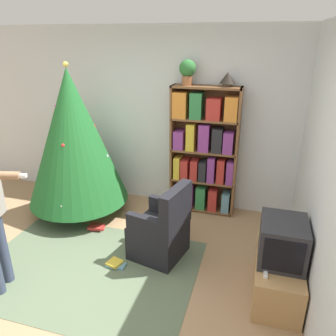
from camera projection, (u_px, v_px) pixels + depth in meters
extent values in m
plane|color=#9E7A56|center=(97.00, 295.00, 3.31)|extent=(14.00, 14.00, 0.00)
cube|color=silver|center=(162.00, 119.00, 4.85)|extent=(8.00, 0.10, 2.60)
cube|color=#56664C|center=(87.00, 268.00, 3.68)|extent=(2.42, 1.71, 0.01)
cube|color=brown|center=(173.00, 149.00, 4.75)|extent=(0.03, 0.27, 1.83)
cube|color=brown|center=(236.00, 155.00, 4.52)|extent=(0.03, 0.27, 1.83)
cube|color=brown|center=(207.00, 87.00, 4.30)|extent=(0.94, 0.27, 0.03)
cube|color=brown|center=(206.00, 149.00, 4.75)|extent=(0.94, 0.01, 1.83)
cube|color=brown|center=(202.00, 207.00, 4.96)|extent=(0.91, 0.27, 0.03)
cube|color=gold|center=(179.00, 195.00, 4.99)|extent=(0.14, 0.26, 0.29)
cube|color=#843889|center=(190.00, 195.00, 4.91)|extent=(0.11, 0.21, 0.34)
cube|color=#2D7A42|center=(201.00, 197.00, 4.88)|extent=(0.14, 0.24, 0.34)
cube|color=#B22D28|center=(213.00, 199.00, 4.83)|extent=(0.12, 0.22, 0.32)
cube|color=#5B899E|center=(226.00, 201.00, 4.79)|extent=(0.11, 0.23, 0.29)
cube|color=brown|center=(203.00, 180.00, 4.80)|extent=(0.91, 0.27, 0.03)
cube|color=gold|center=(178.00, 167.00, 4.81)|extent=(0.09, 0.23, 0.32)
cube|color=#B22D28|center=(185.00, 168.00, 4.79)|extent=(0.11, 0.25, 0.29)
cube|color=#B22D28|center=(195.00, 169.00, 4.74)|extent=(0.10, 0.22, 0.30)
cube|color=#232328|center=(203.00, 170.00, 4.72)|extent=(0.10, 0.24, 0.29)
cube|color=#843889|center=(212.00, 169.00, 4.67)|extent=(0.10, 0.23, 0.37)
cube|color=#B22D28|center=(221.00, 170.00, 4.64)|extent=(0.10, 0.22, 0.35)
cube|color=#843889|center=(230.00, 172.00, 4.60)|extent=(0.09, 0.21, 0.33)
cube|color=brown|center=(204.00, 151.00, 4.63)|extent=(0.91, 0.27, 0.03)
cube|color=#843889|center=(180.00, 139.00, 4.66)|extent=(0.14, 0.25, 0.26)
cube|color=gold|center=(192.00, 136.00, 4.58)|extent=(0.12, 0.24, 0.37)
cube|color=#843889|center=(205.00, 138.00, 4.52)|extent=(0.15, 0.21, 0.38)
cube|color=#232328|center=(218.00, 140.00, 4.49)|extent=(0.14, 0.22, 0.33)
cube|color=#843889|center=(229.00, 142.00, 4.46)|extent=(0.13, 0.23, 0.30)
cube|color=brown|center=(205.00, 120.00, 4.46)|extent=(0.91, 0.27, 0.03)
cube|color=orange|center=(181.00, 105.00, 4.46)|extent=(0.19, 0.22, 0.35)
cube|color=#2D7A42|center=(197.00, 105.00, 4.41)|extent=(0.16, 0.23, 0.35)
cube|color=#B22D28|center=(214.00, 109.00, 4.35)|extent=(0.18, 0.21, 0.29)
cube|color=orange|center=(232.00, 109.00, 4.28)|extent=(0.17, 0.22, 0.32)
cube|color=tan|center=(277.00, 277.00, 3.25)|extent=(0.44, 0.89, 0.42)
cube|color=#28282D|center=(283.00, 241.00, 3.09)|extent=(0.42, 0.49, 0.42)
cube|color=black|center=(284.00, 257.00, 2.87)|extent=(0.35, 0.01, 0.32)
cube|color=white|center=(265.00, 273.00, 2.96)|extent=(0.04, 0.12, 0.02)
cylinder|color=#4C3323|center=(81.00, 208.00, 4.88)|extent=(0.36, 0.36, 0.10)
cylinder|color=brown|center=(81.00, 202.00, 4.84)|extent=(0.08, 0.08, 0.12)
cone|color=#1E6028|center=(74.00, 137.00, 4.47)|extent=(1.40, 1.40, 1.86)
sphere|color=#335BB2|center=(67.00, 95.00, 4.38)|extent=(0.04, 0.04, 0.04)
sphere|color=silver|center=(62.00, 206.00, 4.20)|extent=(0.06, 0.06, 0.06)
sphere|color=red|center=(63.00, 145.00, 4.17)|extent=(0.06, 0.06, 0.06)
sphere|color=silver|center=(106.00, 156.00, 4.57)|extent=(0.06, 0.06, 0.06)
sphere|color=#B74C93|center=(56.00, 106.00, 4.25)|extent=(0.04, 0.04, 0.04)
sphere|color=red|center=(93.00, 127.00, 4.58)|extent=(0.07, 0.07, 0.07)
sphere|color=#E5CC4C|center=(65.00, 64.00, 4.12)|extent=(0.07, 0.07, 0.07)
cube|color=black|center=(158.00, 239.00, 3.86)|extent=(0.67, 0.67, 0.42)
cube|color=black|center=(176.00, 209.00, 3.58)|extent=(0.24, 0.57, 0.50)
cube|color=black|center=(168.00, 207.00, 3.94)|extent=(0.51, 0.19, 0.20)
cube|color=black|center=(147.00, 226.00, 3.55)|extent=(0.51, 0.19, 0.20)
cylinder|color=#38425B|center=(2.00, 248.00, 3.36)|extent=(0.11, 0.11, 0.81)
cube|color=white|center=(20.00, 176.00, 2.73)|extent=(0.12, 0.06, 0.03)
cylinder|color=#935B38|center=(187.00, 80.00, 4.34)|extent=(0.14, 0.14, 0.12)
sphere|color=#2D7033|center=(188.00, 68.00, 4.28)|extent=(0.22, 0.22, 0.22)
cylinder|color=#473828|center=(227.00, 85.00, 4.22)|extent=(0.12, 0.12, 0.04)
cone|color=black|center=(227.00, 78.00, 4.19)|extent=(0.20, 0.20, 0.14)
cube|color=#B22D28|center=(97.00, 228.00, 4.44)|extent=(0.21, 0.16, 0.03)
cube|color=#B22D28|center=(96.00, 227.00, 4.42)|extent=(0.21, 0.17, 0.03)
cube|color=#5B899E|center=(116.00, 265.00, 3.71)|extent=(0.21, 0.13, 0.03)
cube|color=gold|center=(115.00, 263.00, 3.72)|extent=(0.19, 0.19, 0.03)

